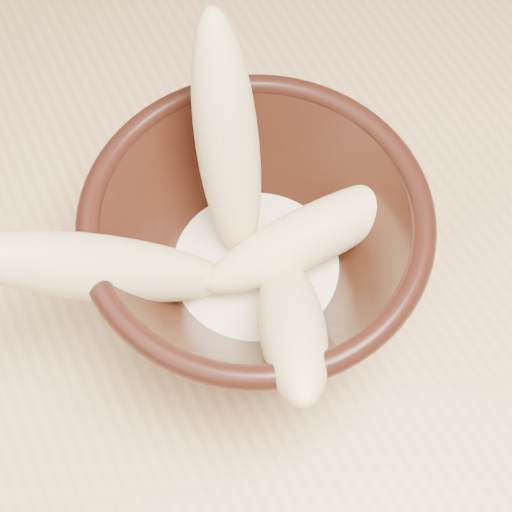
% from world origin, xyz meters
% --- Properties ---
extents(table, '(1.20, 0.80, 0.75)m').
position_xyz_m(table, '(0.00, 0.00, 0.67)').
color(table, '#DDB979').
rests_on(table, ground).
extents(bowl, '(0.24, 0.24, 0.13)m').
position_xyz_m(bowl, '(-0.10, -0.08, 0.82)').
color(bowl, black).
rests_on(bowl, table).
extents(milk_puddle, '(0.13, 0.13, 0.02)m').
position_xyz_m(milk_puddle, '(-0.10, -0.08, 0.79)').
color(milk_puddle, '#FAEFC9').
rests_on(milk_puddle, bowl).
extents(banana_upright, '(0.08, 0.14, 0.18)m').
position_xyz_m(banana_upright, '(-0.09, -0.03, 0.88)').
color(banana_upright, '#D6B97E').
rests_on(banana_upright, bowl).
extents(banana_left, '(0.19, 0.08, 0.16)m').
position_xyz_m(banana_left, '(-0.20, -0.07, 0.86)').
color(banana_left, '#D6B97E').
rests_on(banana_left, bowl).
extents(banana_across, '(0.17, 0.05, 0.06)m').
position_xyz_m(banana_across, '(-0.05, -0.09, 0.83)').
color(banana_across, '#D6B97E').
rests_on(banana_across, bowl).
extents(banana_front, '(0.10, 0.16, 0.13)m').
position_xyz_m(banana_front, '(-0.10, -0.15, 0.84)').
color(banana_front, '#D6B97E').
rests_on(banana_front, bowl).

